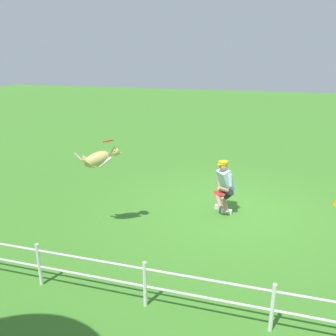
% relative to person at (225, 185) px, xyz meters
% --- Properties ---
extents(ground_plane, '(60.00, 60.00, 0.00)m').
position_rel_person_xyz_m(ground_plane, '(-0.23, -0.02, -0.70)').
color(ground_plane, '#3D7B27').
extents(person, '(0.57, 0.71, 1.29)m').
position_rel_person_xyz_m(person, '(0.00, 0.00, 0.00)').
color(person, silver).
rests_on(person, ground_plane).
extents(dog, '(0.90, 0.54, 0.48)m').
position_rel_person_xyz_m(dog, '(2.42, 1.66, 0.93)').
color(dog, tan).
extents(frisbee_flying, '(0.24, 0.24, 0.10)m').
position_rel_person_xyz_m(frisbee_flying, '(2.23, 1.59, 1.30)').
color(frisbee_flying, red).
extents(frisbee_held, '(0.37, 0.37, 0.12)m').
position_rel_person_xyz_m(frisbee_held, '(0.07, 0.38, -0.09)').
color(frisbee_held, red).
rests_on(frisbee_held, person).
extents(fence, '(13.04, 0.06, 0.77)m').
position_rel_person_xyz_m(fence, '(-0.23, 3.74, -0.25)').
color(fence, white).
rests_on(fence, ground_plane).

